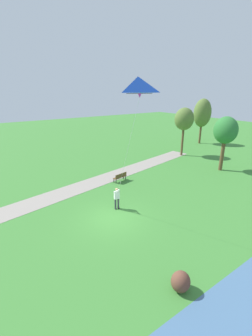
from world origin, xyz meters
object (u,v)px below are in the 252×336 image
flying_kite (138,88)px  lakeside_shrub (181,282)px  tree_lakeside_far (226,131)px  park_bench_near_walkway (120,177)px  person_kite_flyer (117,197)px  tree_treeline_center (184,119)px  tree_treeline_right (202,113)px

flying_kite → lakeside_shrub: flying_kite is taller
tree_lakeside_far → lakeside_shrub: (8.88, -16.36, -4.01)m
park_bench_near_walkway → lakeside_shrub: lakeside_shrub is taller
person_kite_flyer → flying_kite: 8.45m
person_kite_flyer → lakeside_shrub: person_kite_flyer is taller
tree_lakeside_far → tree_treeline_center: size_ratio=0.93×
tree_treeline_center → lakeside_shrub: size_ratio=6.52×
person_kite_flyer → tree_treeline_center: size_ratio=0.28×
tree_treeline_right → tree_treeline_center: 9.01m
person_kite_flyer → lakeside_shrub: 8.24m
tree_treeline_center → lakeside_shrub: 23.94m
person_kite_flyer → tree_lakeside_far: bearing=93.3°
person_kite_flyer → park_bench_near_walkway: size_ratio=1.17×
tree_treeline_right → lakeside_shrub: 32.47m
tree_lakeside_far → lakeside_shrub: size_ratio=6.05×
tree_treeline_center → flying_kite: bearing=-56.3°
tree_treeline_center → lakeside_shrub: bearing=-47.9°
person_kite_flyer → tree_lakeside_far: (-0.84, 14.66, 3.47)m
tree_treeline_right → tree_lakeside_far: (10.35, -9.40, -0.57)m
tree_lakeside_far → flying_kite: bearing=-75.3°
flying_kite → tree_treeline_center: bearing=123.7°
park_bench_near_walkway → lakeside_shrub: size_ratio=1.55×
park_bench_near_walkway → tree_treeline_center: bearing=104.5°
park_bench_near_walkway → tree_treeline_center: size_ratio=0.24×
person_kite_flyer → tree_lakeside_far: 15.08m
flying_kite → lakeside_shrub: (4.89, -1.13, -8.36)m
flying_kite → tree_treeline_center: size_ratio=1.17×
person_kite_flyer → tree_treeline_right: tree_treeline_right is taller
person_kite_flyer → park_bench_near_walkway: (-4.51, 3.27, -0.54)m
flying_kite → tree_treeline_right: bearing=120.2°
tree_lakeside_far → lakeside_shrub: tree_lakeside_far is taller
tree_treeline_right → tree_treeline_center: tree_treeline_right is taller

